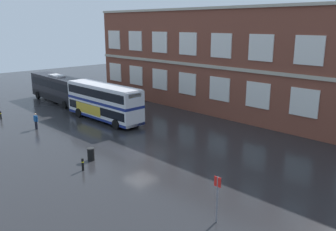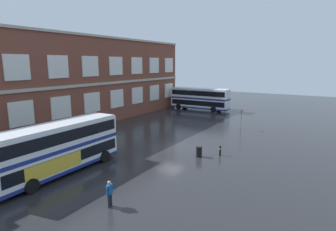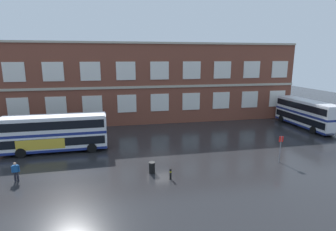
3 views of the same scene
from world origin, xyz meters
name	(u,v)px [view 2 (image 2 of 3)]	position (x,y,z in m)	size (l,w,h in m)	color
ground_plane	(155,144)	(0.00, 2.00, 0.00)	(120.00, 120.00, 0.00)	#232326
brick_terminal_building	(56,83)	(-0.04, 17.98, 6.10)	(50.39, 8.19, 12.49)	brown
double_decker_near	(58,148)	(-10.92, 3.80, 2.15)	(11.05, 3.04, 4.07)	silver
double_decker_middle	(200,99)	(23.32, 7.55, 2.15)	(2.93, 11.02, 4.07)	silver
waiting_passenger	(110,193)	(-12.81, -3.37, 0.93)	(0.64, 0.31, 1.70)	black
bus_stand_flag	(241,118)	(11.46, -4.01, 1.64)	(0.44, 0.10, 2.70)	slate
station_litter_bin	(199,151)	(-1.35, -3.99, 0.52)	(0.60, 0.60, 1.03)	black
safety_bollard_east	(220,151)	(0.04, -5.56, 0.49)	(0.19, 0.19, 0.95)	black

